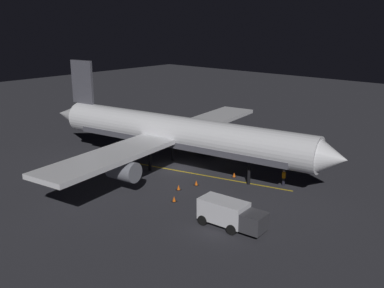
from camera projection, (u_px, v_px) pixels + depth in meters
name	position (u px, v px, depth m)	size (l,w,h in m)	color
ground_plane	(180.00, 170.00, 52.32)	(180.00, 180.00, 0.20)	#2D2D33
apron_guide_stripe	(207.00, 176.00, 50.00)	(0.24, 19.85, 0.01)	gold
airliner	(175.00, 133.00, 51.44)	(37.18, 39.87, 12.09)	white
baggage_truck	(230.00, 214.00, 37.31)	(2.61, 6.15, 2.34)	silver
catering_truck	(211.00, 141.00, 59.57)	(6.32, 4.30, 2.43)	gold
ground_crew_worker	(284.00, 178.00, 46.94)	(0.40, 0.40, 1.74)	black
traffic_cone_near_left	(196.00, 183.00, 47.15)	(0.50, 0.50, 0.55)	#EA590F
traffic_cone_near_right	(179.00, 188.00, 45.85)	(0.50, 0.50, 0.55)	#EA590F
traffic_cone_under_wing	(234.00, 175.00, 49.59)	(0.50, 0.50, 0.55)	#EA590F
traffic_cone_far	(174.00, 199.00, 42.92)	(0.50, 0.50, 0.55)	#EA590F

